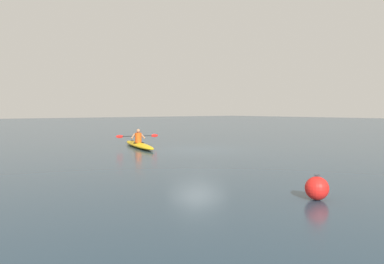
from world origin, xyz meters
TOP-DOWN VIEW (x-y plane):
  - ground_plane at (0.00, 0.00)m, footprint 160.00×160.00m
  - kayak at (1.70, -2.99)m, footprint 2.03×5.14m
  - kayaker at (1.67, -3.12)m, footprint 2.29×0.71m
  - mooring_buoy_white_far at (4.79, 10.22)m, footprint 0.54×0.54m

SIDE VIEW (x-z plane):
  - ground_plane at x=0.00m, z-range 0.00..0.00m
  - kayak at x=1.70m, z-range 0.00..0.27m
  - mooring_buoy_white_far at x=4.79m, z-range -0.02..0.56m
  - kayaker at x=1.67m, z-range 0.21..0.95m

